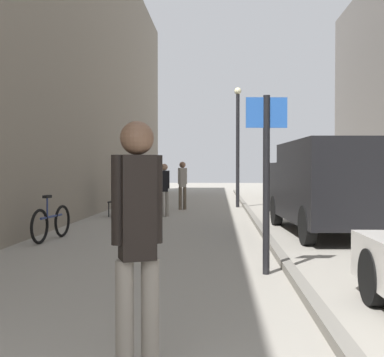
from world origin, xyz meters
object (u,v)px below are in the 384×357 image
(lamp_post, at_px, (238,139))
(pedestrian_far_crossing, at_px, (182,182))
(cafe_chair_by_doorway, at_px, (125,198))
(bicycle_leaning, at_px, (51,223))
(delivery_van, at_px, (329,184))
(pedestrian_main_foreground, at_px, (164,186))
(pedestrian_mid_block, at_px, (137,231))
(street_sign_post, at_px, (266,168))
(cafe_chair_near_window, at_px, (119,199))

(lamp_post, bearing_deg, pedestrian_far_crossing, -150.03)
(cafe_chair_by_doorway, bearing_deg, lamp_post, -36.16)
(bicycle_leaning, bearing_deg, pedestrian_far_crossing, 81.93)
(lamp_post, bearing_deg, delivery_van, -76.99)
(bicycle_leaning, xyz_separation_m, cafe_chair_by_doorway, (0.47, 5.88, 0.17))
(bicycle_leaning, bearing_deg, lamp_post, 72.30)
(pedestrian_main_foreground, height_order, bicycle_leaning, pedestrian_main_foreground)
(pedestrian_mid_block, height_order, street_sign_post, street_sign_post)
(delivery_van, relative_size, bicycle_leaning, 2.95)
(pedestrian_far_crossing, height_order, lamp_post, lamp_post)
(pedestrian_far_crossing, distance_m, lamp_post, 2.96)
(pedestrian_far_crossing, height_order, cafe_chair_near_window, pedestrian_far_crossing)
(lamp_post, bearing_deg, cafe_chair_by_doorway, -138.55)
(pedestrian_mid_block, height_order, delivery_van, delivery_van)
(pedestrian_mid_block, relative_size, cafe_chair_near_window, 2.00)
(delivery_van, bearing_deg, cafe_chair_by_doorway, 138.29)
(pedestrian_main_foreground, bearing_deg, delivery_van, -53.79)
(delivery_van, height_order, bicycle_leaning, delivery_van)
(delivery_van, height_order, street_sign_post, street_sign_post)
(pedestrian_mid_block, height_order, cafe_chair_near_window, pedestrian_mid_block)
(pedestrian_main_foreground, xyz_separation_m, delivery_van, (4.33, -4.01, 0.19))
(street_sign_post, distance_m, cafe_chair_near_window, 9.35)
(pedestrian_main_foreground, height_order, cafe_chair_by_doorway, pedestrian_main_foreground)
(pedestrian_mid_block, xyz_separation_m, lamp_post, (1.33, 16.11, 1.64))
(pedestrian_far_crossing, bearing_deg, cafe_chair_near_window, -146.12)
(street_sign_post, bearing_deg, pedestrian_mid_block, 66.07)
(street_sign_post, bearing_deg, lamp_post, -95.05)
(pedestrian_far_crossing, xyz_separation_m, cafe_chair_near_window, (-1.85, -2.78, -0.49))
(pedestrian_main_foreground, bearing_deg, pedestrian_far_crossing, 70.89)
(cafe_chair_by_doorway, bearing_deg, pedestrian_mid_block, -156.33)
(street_sign_post, distance_m, cafe_chair_by_doorway, 9.85)
(pedestrian_far_crossing, bearing_deg, lamp_post, 7.39)
(pedestrian_mid_block, bearing_deg, lamp_post, 63.58)
(lamp_post, xyz_separation_m, cafe_chair_by_doorway, (-3.86, -3.41, -2.18))
(lamp_post, height_order, cafe_chair_by_doorway, lamp_post)
(street_sign_post, height_order, cafe_chair_by_doorway, street_sign_post)
(pedestrian_main_foreground, relative_size, pedestrian_far_crossing, 0.94)
(cafe_chair_near_window, height_order, cafe_chair_by_doorway, same)
(pedestrian_far_crossing, bearing_deg, cafe_chair_by_doorway, -151.14)
(street_sign_post, height_order, cafe_chair_near_window, street_sign_post)
(lamp_post, relative_size, bicycle_leaning, 2.70)
(pedestrian_main_foreground, bearing_deg, cafe_chair_near_window, 172.57)
(delivery_van, relative_size, street_sign_post, 2.00)
(pedestrian_main_foreground, xyz_separation_m, pedestrian_far_crossing, (0.38, 2.69, 0.06))
(delivery_van, distance_m, lamp_post, 8.28)
(bicycle_leaning, distance_m, cafe_chair_near_window, 5.30)
(pedestrian_main_foreground, distance_m, cafe_chair_near_window, 1.53)
(street_sign_post, xyz_separation_m, cafe_chair_by_doorway, (-3.81, 9.03, -1.00))
(street_sign_post, xyz_separation_m, lamp_post, (0.05, 12.44, 1.18))
(pedestrian_main_foreground, xyz_separation_m, street_sign_post, (2.44, -8.52, 0.57))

